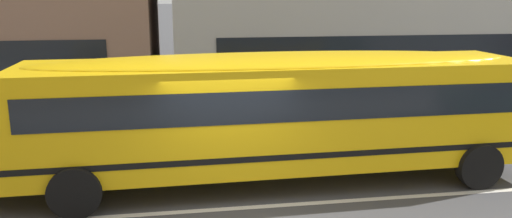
# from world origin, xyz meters

# --- Properties ---
(ground_plane) EXTENTS (400.00, 400.00, 0.00)m
(ground_plane) POSITION_xyz_m (0.00, 0.00, 0.00)
(ground_plane) COLOR #424244
(sidewalk_far) EXTENTS (120.00, 3.00, 0.01)m
(sidewalk_far) POSITION_xyz_m (0.00, 7.93, 0.01)
(sidewalk_far) COLOR gray
(sidewalk_far) RESTS_ON ground_plane
(lane_centreline) EXTENTS (110.00, 0.16, 0.01)m
(lane_centreline) POSITION_xyz_m (0.00, 0.00, 0.00)
(lane_centreline) COLOR silver
(lane_centreline) RESTS_ON ground_plane
(school_bus) EXTENTS (12.64, 3.00, 2.82)m
(school_bus) POSITION_xyz_m (0.97, 1.37, 1.67)
(school_bus) COLOR yellow
(school_bus) RESTS_ON ground_plane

